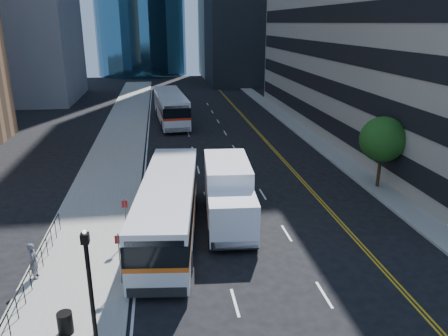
# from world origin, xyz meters

# --- Properties ---
(ground) EXTENTS (160.00, 160.00, 0.00)m
(ground) POSITION_xyz_m (0.00, 0.00, 0.00)
(ground) COLOR black
(ground) RESTS_ON ground
(sidewalk_west) EXTENTS (5.00, 90.00, 0.15)m
(sidewalk_west) POSITION_xyz_m (-10.50, 25.00, 0.07)
(sidewalk_west) COLOR gray
(sidewalk_west) RESTS_ON ground
(sidewalk_east) EXTENTS (2.00, 90.00, 0.15)m
(sidewalk_east) POSITION_xyz_m (9.00, 25.00, 0.07)
(sidewalk_east) COLOR gray
(sidewalk_east) RESTS_ON ground
(street_tree) EXTENTS (3.20, 3.20, 5.10)m
(street_tree) POSITION_xyz_m (9.00, 8.00, 3.64)
(street_tree) COLOR #332114
(street_tree) RESTS_ON sidewalk_east
(lamp_post) EXTENTS (0.28, 0.28, 4.56)m
(lamp_post) POSITION_xyz_m (-9.00, -6.00, 2.72)
(lamp_post) COLOR black
(lamp_post) RESTS_ON sidewalk_west
(bus_front) EXTENTS (4.18, 12.97, 3.29)m
(bus_front) POSITION_xyz_m (-6.09, 2.68, 1.79)
(bus_front) COLOR silver
(bus_front) RESTS_ON ground
(bus_rear) EXTENTS (3.93, 13.72, 3.49)m
(bus_rear) POSITION_xyz_m (-5.15, 32.26, 1.91)
(bus_rear) COLOR silver
(bus_rear) RESTS_ON ground
(box_truck) EXTENTS (3.09, 7.68, 3.60)m
(box_truck) POSITION_xyz_m (-2.58, 3.77, 1.90)
(box_truck) COLOR white
(box_truck) RESTS_ON ground
(trash_can) EXTENTS (0.66, 0.66, 0.87)m
(trash_can) POSITION_xyz_m (-10.24, -5.13, 0.59)
(trash_can) COLOR black
(trash_can) RESTS_ON sidewalk_west
(pedestrian) EXTENTS (0.48, 0.68, 1.76)m
(pedestrian) POSITION_xyz_m (-12.38, -0.96, 1.03)
(pedestrian) COLOR #525259
(pedestrian) RESTS_ON sidewalk_west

